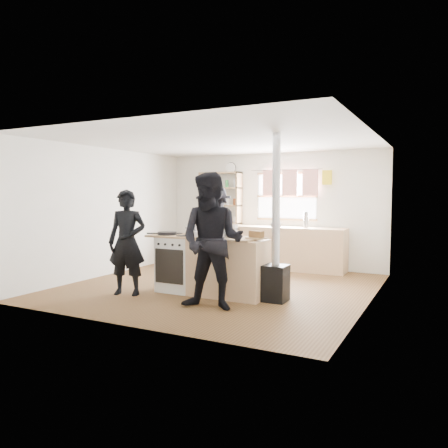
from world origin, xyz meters
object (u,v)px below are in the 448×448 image
Objects in this scene: stockpot_stove at (193,230)px; person_near_left at (127,242)px; thermos at (306,220)px; stockpot_counter at (228,231)px; cooking_island at (211,265)px; skillet_greens at (167,233)px; flue_heater at (276,259)px; person_far at (214,234)px; roast_tray at (202,234)px; person_near_right at (212,241)px; bread_board at (256,235)px.

person_near_left reaches higher than stockpot_stove.
stockpot_counter is (-0.41, -2.78, -0.02)m from thermos.
thermos is 2.81m from stockpot_counter.
stockpot_stove is at bearing 164.30° from cooking_island.
skillet_greens is 0.17× the size of flue_heater.
cooking_island is 1.08m from person_far.
flue_heater is (1.20, 0.11, -0.33)m from roast_tray.
person_near_right reaches higher than stockpot_stove.
stockpot_counter reaches higher than roast_tray.
stockpot_stove is at bearing 92.89° from person_far.
skillet_greens is (-1.50, -2.86, -0.10)m from thermos.
cooking_island is 0.94m from bread_board.
flue_heater is (1.08, 0.04, 0.18)m from cooking_island.
person_near_left is (-1.49, -0.62, -0.20)m from stockpot_counter.
roast_tray is 1.22× the size of stockpot_counter.
flue_heater is (1.47, -0.07, -0.37)m from stockpot_stove.
bread_board is at bearing -170.37° from flue_heater.
stockpot_counter is at bearing 4.34° from skillet_greens.
cooking_island is at bearing 112.46° from person_near_right.
cooking_island is at bearing -177.77° from flue_heater.
stockpot_stove is 1.09m from person_near_left.
roast_tray reaches higher than skillet_greens.
flue_heater is at bearing 4.11° from skillet_greens.
skillet_greens is 0.65m from roast_tray.
stockpot_stove is (-1.12, -2.66, -0.04)m from thermos.
stockpot_counter reaches higher than cooking_island.
stockpot_counter reaches higher than skillet_greens.
person_near_right is at bearing -94.42° from thermos.
person_far reaches higher than stockpot_stove.
bread_board is (0.06, -2.78, -0.08)m from thermos.
stockpot_stove is (-0.39, 0.11, 0.55)m from cooking_island.
stockpot_stove is 0.75× the size of stockpot_counter.
person_far reaches higher than stockpot_counter.
bread_board is 0.18× the size of person_far.
person_far reaches higher than bread_board.
flue_heater is (0.76, 0.05, -0.39)m from stockpot_counter.
person_near_left is at bearing 167.02° from person_near_right.
stockpot_counter is 0.96× the size of bread_board.
person_far is at bearing 93.21° from stockpot_stove.
bread_board is (1.18, -0.12, -0.03)m from stockpot_stove.
person_far is (0.74, 1.52, 0.05)m from person_near_left.
bread_board is at bearing 3.93° from roast_tray.
thermos is at bearing 75.34° from cooking_island.
stockpot_stove is at bearing 177.32° from flue_heater.
person_far is (-0.31, 0.96, -0.09)m from roast_tray.
person_near_right is 1.08× the size of person_far.
skillet_greens reaches higher than cooking_island.
cooking_island is at bearing 10.54° from person_near_left.
thermos is at bearing -122.05° from person_far.
stockpot_stove is at bearing 145.96° from roast_tray.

